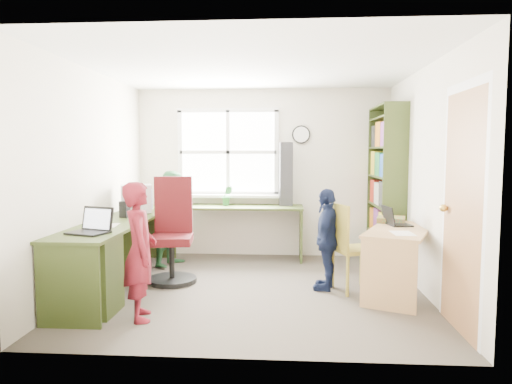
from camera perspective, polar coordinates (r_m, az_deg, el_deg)
room at (r=5.00m, az=0.01°, el=1.76°), size 3.64×3.44×2.44m
l_desk at (r=4.99m, az=-15.69°, el=-7.26°), size 2.38×2.95×0.75m
right_desk at (r=5.06m, az=17.43°, el=-6.53°), size 0.98×1.33×0.70m
bookshelf at (r=6.23m, az=15.92°, el=0.22°), size 0.30×1.02×2.10m
swivel_chair at (r=5.42m, az=-10.40°, el=-5.50°), size 0.62×0.62×1.21m
wooden_chair at (r=5.03m, az=11.56°, el=-6.39°), size 0.53×0.53×0.95m
crt_monitor at (r=5.78m, az=-14.72°, el=-0.83°), size 0.44×0.42×0.35m
laptop_left at (r=4.52m, az=-19.82°, el=-4.13°), size 0.42×0.38×0.24m
laptop_right at (r=5.24m, az=16.90°, el=-3.45°), size 0.30×0.34×0.21m
speaker_a at (r=5.46m, az=-16.08°, el=-2.09°), size 0.11×0.11×0.19m
speaker_b at (r=5.96m, az=-13.92°, el=-1.49°), size 0.09×0.09×0.18m
cd_tower at (r=6.40m, az=3.74°, el=2.25°), size 0.20×0.18×0.89m
game_box at (r=5.45m, az=16.52°, el=-3.32°), size 0.37×0.37×0.06m
paper_a at (r=4.92m, az=-18.07°, el=-4.00°), size 0.23×0.30×0.00m
paper_b at (r=4.74m, az=17.86°, el=-4.94°), size 0.21×0.29×0.00m
potted_plant at (r=6.44m, az=-3.63°, el=-0.46°), size 0.17×0.14×0.28m
person_red at (r=4.23m, az=-14.31°, el=-7.16°), size 0.43×0.52×1.24m
person_green at (r=6.14m, az=-10.20°, el=-3.25°), size 0.66×0.74×1.26m
person_navy at (r=5.06m, az=8.85°, el=-5.84°), size 0.41×0.69×1.11m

